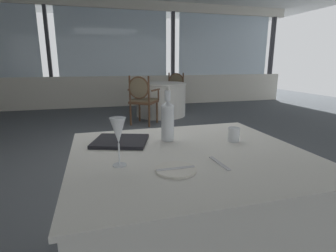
# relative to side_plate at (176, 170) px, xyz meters

# --- Properties ---
(ground_plane) EXTENTS (15.58, 15.58, 0.00)m
(ground_plane) POSITION_rel_side_plate_xyz_m (0.27, 2.03, -0.77)
(ground_plane) COLOR #4C5156
(window_wall_far) EXTENTS (10.62, 0.14, 2.86)m
(window_wall_far) POSITION_rel_side_plate_xyz_m (0.27, 6.53, 0.37)
(window_wall_far) COLOR silver
(window_wall_far) RESTS_ON ground_plane
(foreground_table) EXTENTS (1.21, 1.10, 0.76)m
(foreground_table) POSITION_rel_side_plate_xyz_m (0.14, 0.21, -0.39)
(foreground_table) COLOR silver
(foreground_table) RESTS_ON ground_plane
(side_plate) EXTENTS (0.18, 0.18, 0.01)m
(side_plate) POSITION_rel_side_plate_xyz_m (0.00, 0.00, 0.00)
(side_plate) COLOR silver
(side_plate) RESTS_ON foreground_table
(butter_knife) EXTENTS (0.17, 0.02, 0.00)m
(butter_knife) POSITION_rel_side_plate_xyz_m (0.00, 0.00, 0.01)
(butter_knife) COLOR silver
(butter_knife) RESTS_ON foreground_table
(dinner_fork) EXTENTS (0.03, 0.17, 0.00)m
(dinner_fork) POSITION_rel_side_plate_xyz_m (0.22, 0.02, -0.00)
(dinner_fork) COLOR silver
(dinner_fork) RESTS_ON foreground_table
(water_bottle) EXTENTS (0.08, 0.08, 0.33)m
(water_bottle) POSITION_rel_side_plate_xyz_m (0.09, 0.45, 0.12)
(water_bottle) COLOR white
(water_bottle) RESTS_ON foreground_table
(wine_glass) EXTENTS (0.07, 0.07, 0.22)m
(wine_glass) POSITION_rel_side_plate_xyz_m (-0.23, 0.13, 0.15)
(wine_glass) COLOR white
(wine_glass) RESTS_ON foreground_table
(water_tumbler) EXTENTS (0.07, 0.07, 0.08)m
(water_tumbler) POSITION_rel_side_plate_xyz_m (0.46, 0.32, 0.04)
(water_tumbler) COLOR white
(water_tumbler) RESTS_ON foreground_table
(menu_book) EXTENTS (0.37, 0.34, 0.02)m
(menu_book) POSITION_rel_side_plate_xyz_m (-0.19, 0.47, 0.01)
(menu_book) COLOR black
(menu_book) RESTS_ON foreground_table
(background_table_0) EXTENTS (1.18, 1.18, 0.76)m
(background_table_0) POSITION_rel_side_plate_xyz_m (1.16, 4.86, -0.39)
(background_table_0) COLOR silver
(background_table_0) RESTS_ON ground_plane
(dining_chair_0_0) EXTENTS (0.66, 0.64, 0.95)m
(dining_chair_0_0) POSITION_rel_side_plate_xyz_m (1.75, 5.69, -0.21)
(dining_chair_0_0) COLOR brown
(dining_chair_0_0) RESTS_ON ground_plane
(dining_chair_0_1) EXTENTS (0.66, 0.64, 0.98)m
(dining_chair_0_1) POSITION_rel_side_plate_xyz_m (0.56, 4.04, -0.19)
(dining_chair_0_1) COLOR brown
(dining_chair_0_1) RESTS_ON ground_plane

